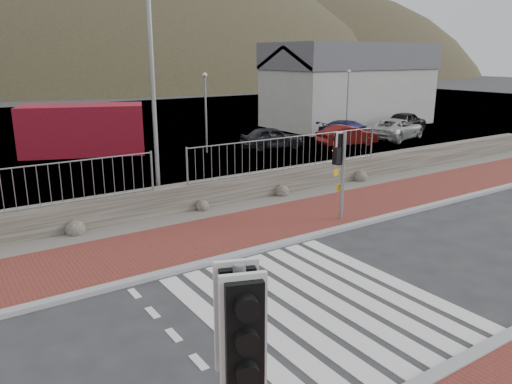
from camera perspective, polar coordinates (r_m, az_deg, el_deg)
ground at (r=10.71m, az=6.89°, el=-12.45°), size 220.00×220.00×0.00m
sidewalk_far at (r=14.09m, az=-5.10°, el=-5.20°), size 40.00×3.00×0.08m
kerb_near at (r=8.97m, az=20.15°, el=-19.01°), size 40.00×0.25×0.12m
kerb_far at (r=12.88m, az=-1.85°, el=-7.13°), size 40.00×0.25×0.12m
zebra_crossing at (r=10.70m, az=6.89°, el=-12.42°), size 4.62×5.60×0.01m
gravel_strip at (r=15.78m, az=-8.61°, el=-3.07°), size 40.00×1.50×0.06m
stone_wall at (r=16.36m, az=-9.87°, el=-0.93°), size 40.00×0.60×0.90m
railing at (r=15.90m, az=-9.87°, el=3.69°), size 18.07×0.07×1.22m
quay at (r=35.92m, az=-23.52°, el=6.15°), size 120.00×40.00×0.50m
harbor_building at (r=37.73m, az=10.65°, el=12.02°), size 12.20×6.20×5.80m
hills_backdrop at (r=99.91m, az=-24.88°, el=-2.38°), size 254.00×90.00×100.00m
traffic_signal_near at (r=5.06m, az=-1.84°, el=-17.30°), size 0.51×0.40×3.12m
traffic_signal_far at (r=15.20m, az=9.90°, el=4.01°), size 0.69×0.32×2.80m
streetlight at (r=16.48m, az=-11.31°, el=13.44°), size 1.69×0.49×8.00m
shipping_container at (r=27.45m, az=-19.14°, el=6.76°), size 6.56×4.52×2.53m
car_a at (r=27.58m, az=1.83°, el=6.23°), size 3.71×2.14×1.19m
car_b at (r=28.83m, az=10.38°, el=6.36°), size 3.67×1.73×1.16m
car_c at (r=31.03m, az=10.61°, el=6.99°), size 4.17×1.92×1.18m
car_d at (r=31.78m, az=15.65°, el=6.97°), size 4.99×3.30×1.27m
car_e at (r=35.49m, az=16.76°, el=7.75°), size 4.14×2.48×1.32m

